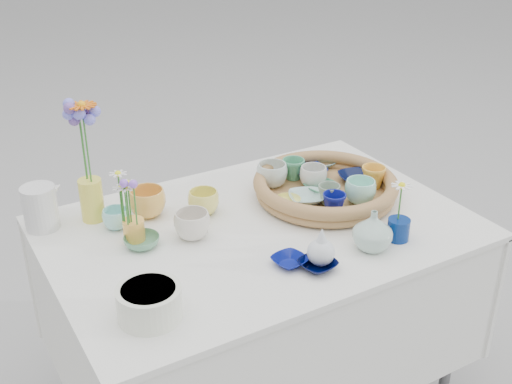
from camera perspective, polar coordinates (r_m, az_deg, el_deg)
wicker_tray at (r=2.11m, az=6.18°, el=0.42°), size 0.47×0.47×0.08m
tray_ceramic_0 at (r=2.23m, az=4.67°, el=1.86°), size 0.13×0.13×0.03m
tray_ceramic_1 at (r=2.20m, az=8.90°, el=1.23°), size 0.14×0.14×0.03m
tray_ceramic_2 at (r=2.16m, az=10.38°, el=1.30°), size 0.09×0.09×0.08m
tray_ceramic_3 at (r=2.12m, az=5.82°, el=0.40°), size 0.12×0.12×0.03m
tray_ceramic_4 at (r=2.04m, az=6.49°, el=-0.23°), size 0.09×0.09×0.07m
tray_ceramic_5 at (r=2.05m, az=4.48°, el=-0.52°), size 0.15×0.15×0.03m
tray_ceramic_6 at (r=2.14m, az=1.44°, el=1.54°), size 0.12×0.12×0.08m
tray_ceramic_7 at (r=2.14m, az=5.12°, el=1.36°), size 0.12×0.12×0.07m
tray_ceramic_8 at (r=2.31m, az=6.04°, el=2.58°), size 0.09×0.09×0.02m
tray_ceramic_9 at (r=1.98m, az=6.95°, el=-1.04°), size 0.10×0.10×0.07m
tray_ceramic_10 at (r=2.03m, az=2.86°, el=-0.87°), size 0.09×0.09×0.03m
tray_ceramic_11 at (r=2.06m, az=9.25°, el=0.04°), size 0.11×0.11×0.08m
tray_ceramic_12 at (r=2.19m, az=3.33°, el=2.04°), size 0.09×0.09×0.07m
loose_ceramic_0 at (r=2.02m, az=-9.64°, el=-0.94°), size 0.12×0.12×0.09m
loose_ceramic_1 at (r=2.01m, az=-4.69°, el=-0.92°), size 0.12×0.12×0.08m
loose_ceramic_2 at (r=1.87m, az=-10.13°, el=-4.36°), size 0.13×0.13×0.03m
loose_ceramic_3 at (r=1.88m, az=-5.69°, el=-2.95°), size 0.11×0.11×0.08m
loose_ceramic_4 at (r=1.76m, az=2.99°, el=-6.15°), size 0.11×0.11×0.02m
loose_ceramic_5 at (r=1.97m, az=-12.35°, el=-2.33°), size 0.09×0.09×0.06m
loose_ceramic_6 at (r=1.75m, az=5.49°, el=-6.47°), size 0.11×0.11×0.02m
fluted_bowl at (r=1.58m, az=-9.46°, el=-9.68°), size 0.20×0.20×0.08m
bud_vase_paleblue at (r=1.75m, az=5.82°, el=-4.78°), size 0.09×0.09×0.12m
bud_vase_seafoam at (r=1.84m, az=10.34°, el=-3.37°), size 0.13×0.13×0.12m
bud_vase_cobalt at (r=1.91m, az=12.54°, el=-3.26°), size 0.08×0.08×0.07m
single_daisy at (r=1.87m, az=12.67°, el=-0.92°), size 0.09×0.09×0.13m
tall_vase_yellow at (r=2.02m, az=-14.40°, el=-0.67°), size 0.08×0.08×0.13m
gerbera at (r=1.93m, az=-14.83°, el=4.11°), size 0.12×0.12×0.26m
hydrangea at (r=1.96m, az=-15.12°, el=3.96°), size 0.09×0.09×0.30m
white_pitcher at (r=2.01m, az=-18.63°, el=-1.34°), size 0.15×0.11×0.14m
daisy_cup at (r=1.89m, az=-10.79°, el=-3.35°), size 0.08×0.08×0.07m
daisy_posy at (r=1.83m, az=-11.17°, el=-0.56°), size 0.08×0.08×0.15m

